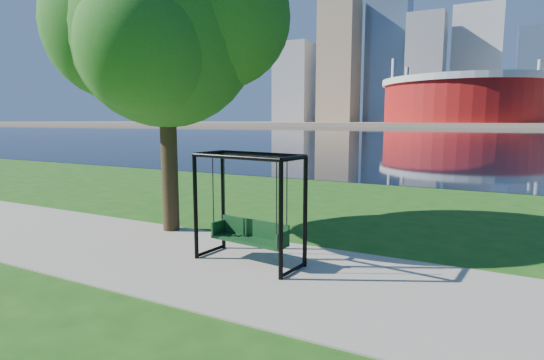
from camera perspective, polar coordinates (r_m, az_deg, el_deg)
The scene contains 8 objects.
ground at distance 8.77m, azimuth 0.86°, elevation -11.44°, with size 900.00×900.00×0.00m, color #1E5114.
path at distance 8.35m, azimuth -0.71°, elevation -12.36°, with size 120.00×4.00×0.03m, color #9E937F.
river at distance 109.51m, azimuth 25.59°, elevation 5.67°, with size 900.00×180.00×0.02m, color black.
far_bank at distance 313.43m, azimuth 26.93°, elevation 6.76°, with size 900.00×228.00×2.00m, color #937F60.
stadium at distance 243.06m, azimuth 24.53°, elevation 9.92°, with size 83.00×83.00×32.00m.
skyline at distance 328.56m, azimuth 26.59°, elevation 12.90°, with size 392.00×66.00×96.50m.
swing at distance 8.65m, azimuth -3.03°, elevation -4.17°, with size 2.32×1.23×2.27m.
park_tree at distance 11.69m, azimuth -14.22°, elevation 19.14°, with size 6.06×5.47×7.53m.
Camera 1 is at (3.69, -7.41, 2.91)m, focal length 28.00 mm.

